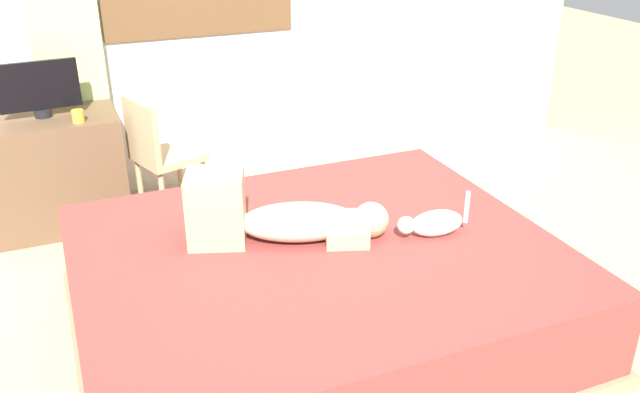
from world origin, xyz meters
name	(u,v)px	position (x,y,z in m)	size (l,w,h in m)	color
ground_plane	(330,358)	(0.00, 0.00, 0.00)	(16.00, 16.00, 0.00)	tan
bed	(317,296)	(-0.01, 0.15, 0.26)	(2.23, 1.87, 0.54)	#997A56
person_lying	(278,217)	(-0.14, 0.29, 0.65)	(0.93, 0.52, 0.34)	#CCB299
cat	(433,223)	(0.54, 0.03, 0.60)	(0.36, 0.14, 0.21)	silver
desk	(50,172)	(-1.11, 1.98, 0.37)	(0.90, 0.56, 0.74)	brown
tv_monitor	(39,88)	(-1.09, 1.98, 0.92)	(0.48, 0.10, 0.35)	black
cup	(78,116)	(-0.89, 1.79, 0.78)	(0.07, 0.07, 0.08)	gold
chair_by_desk	(158,152)	(-0.45, 1.71, 0.51)	(0.48, 0.48, 0.86)	tan
curtain_left	(64,31)	(-0.88, 2.26, 1.20)	(0.44, 0.06, 2.41)	#ADCC75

